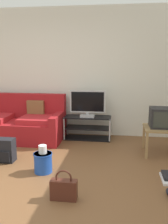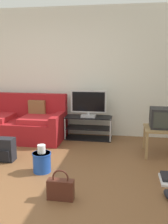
% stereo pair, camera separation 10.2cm
% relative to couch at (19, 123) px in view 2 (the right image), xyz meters
% --- Properties ---
extents(ground_plane, '(9.00, 9.80, 0.02)m').
position_rel_couch_xyz_m(ground_plane, '(0.87, -1.90, -0.33)').
color(ground_plane, brown).
extents(wall_back, '(9.00, 0.10, 2.70)m').
position_rel_couch_xyz_m(wall_back, '(0.87, 0.55, 1.03)').
color(wall_back, silver).
rests_on(wall_back, ground_plane).
extents(couch, '(1.89, 0.93, 0.91)m').
position_rel_couch_xyz_m(couch, '(0.00, 0.00, 0.00)').
color(couch, maroon).
rests_on(couch, ground_plane).
extents(tv_stand, '(0.96, 0.40, 0.47)m').
position_rel_couch_xyz_m(tv_stand, '(1.44, 0.19, -0.09)').
color(tv_stand, black).
rests_on(tv_stand, ground_plane).
extents(flat_tv, '(0.72, 0.22, 0.55)m').
position_rel_couch_xyz_m(flat_tv, '(1.44, 0.17, 0.41)').
color(flat_tv, '#B2B2B7').
rests_on(flat_tv, tv_stand).
extents(side_table, '(0.57, 0.57, 0.48)m').
position_rel_couch_xyz_m(side_table, '(2.79, -0.52, 0.08)').
color(side_table, '#9E7A4C').
rests_on(side_table, ground_plane).
extents(crt_tv, '(0.39, 0.37, 0.34)m').
position_rel_couch_xyz_m(crt_tv, '(2.79, -0.50, 0.32)').
color(crt_tv, '#232326').
rests_on(crt_tv, side_table).
extents(backpack, '(0.27, 0.27, 0.38)m').
position_rel_couch_xyz_m(backpack, '(0.29, -1.20, -0.14)').
color(backpack, black).
rests_on(backpack, ground_plane).
extents(handbag, '(0.31, 0.11, 0.37)m').
position_rel_couch_xyz_m(handbag, '(1.45, -2.19, -0.19)').
color(handbag, '#4C2319').
rests_on(handbag, ground_plane).
extents(cleaning_bucket, '(0.27, 0.27, 0.41)m').
position_rel_couch_xyz_m(cleaning_bucket, '(0.99, -1.51, -0.16)').
color(cleaning_bucket, blue).
rests_on(cleaning_bucket, ground_plane).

